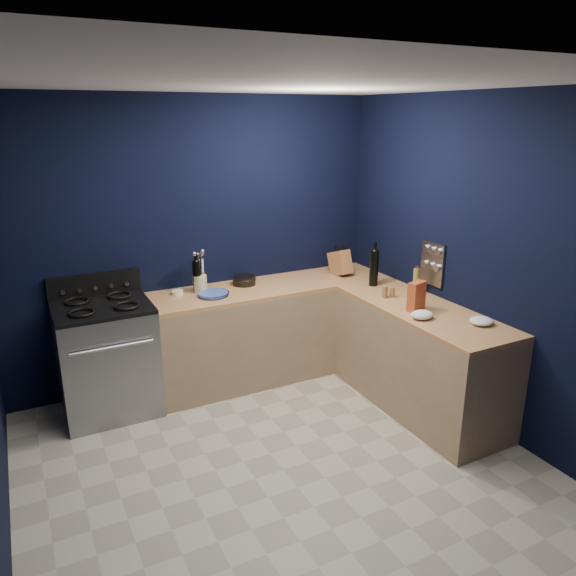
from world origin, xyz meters
TOP-DOWN VIEW (x-y plane):
  - floor at (0.00, 0.00)m, footprint 3.50×3.50m
  - ceiling at (0.00, 0.00)m, footprint 3.50×3.50m
  - wall_back at (0.00, 1.76)m, footprint 3.50×0.02m
  - wall_right at (1.76, 0.00)m, footprint 0.02×3.50m
  - wall_front at (0.00, -1.76)m, footprint 3.50×0.02m
  - cab_back at (0.60, 1.44)m, footprint 2.30×0.63m
  - top_back at (0.60, 1.44)m, footprint 2.30×0.63m
  - cab_right at (1.44, 0.29)m, footprint 0.63×1.67m
  - top_right at (1.44, 0.29)m, footprint 0.63×1.67m
  - gas_range at (-0.93, 1.42)m, footprint 0.76×0.66m
  - oven_door at (-0.93, 1.10)m, footprint 0.59×0.02m
  - cooktop at (-0.93, 1.42)m, footprint 0.76×0.66m
  - backguard at (-0.93, 1.72)m, footprint 0.76×0.06m
  - spice_panel at (1.74, 0.55)m, footprint 0.02×0.28m
  - wall_outlet at (0.00, 1.74)m, footprint 0.09×0.02m
  - plate_stack at (0.00, 1.38)m, footprint 0.29×0.29m
  - ramekin at (-0.26, 1.55)m, footprint 0.10×0.10m
  - utensil_crock at (-0.06, 1.54)m, footprint 0.14×0.14m
  - wine_bottle_back at (-0.09, 1.54)m, footprint 0.09×0.09m
  - lemon_basket at (0.38, 1.56)m, footprint 0.22×0.22m
  - knife_block at (1.36, 1.44)m, footprint 0.16×0.29m
  - wine_bottle_right at (1.44, 0.99)m, footprint 0.09×0.09m
  - oil_bottle at (1.63, 0.62)m, footprint 0.06×0.06m
  - spice_jar_near at (1.31, 0.65)m, footprint 0.06×0.06m
  - spice_jar_far at (1.38, 0.63)m, footprint 0.05×0.05m
  - crouton_bag at (1.35, 0.28)m, footprint 0.18×0.12m
  - towel_front at (1.26, 0.10)m, footprint 0.19×0.16m
  - towel_end at (1.58, -0.20)m, footprint 0.22×0.21m

SIDE VIEW (x-z plane):
  - floor at x=0.00m, z-range -0.02..0.00m
  - cab_back at x=0.60m, z-range 0.00..0.86m
  - cab_right at x=1.44m, z-range 0.00..0.86m
  - oven_door at x=-0.93m, z-range 0.24..0.66m
  - gas_range at x=-0.93m, z-range 0.00..0.92m
  - top_back at x=0.60m, z-range 0.86..0.90m
  - top_right at x=1.44m, z-range 0.86..0.90m
  - plate_stack at x=0.00m, z-range 0.90..0.93m
  - ramekin at x=-0.26m, z-range 0.90..0.94m
  - towel_end at x=1.58m, z-range 0.90..0.96m
  - towel_front at x=1.26m, z-range 0.90..0.96m
  - cooktop at x=-0.93m, z-range 0.92..0.95m
  - lemon_basket at x=0.38m, z-range 0.90..0.98m
  - spice_jar_far at x=1.38m, z-range 0.90..0.99m
  - spice_jar_near at x=1.31m, z-range 0.90..1.00m
  - utensil_crock at x=-0.06m, z-range 0.90..1.05m
  - oil_bottle at x=1.63m, z-range 0.90..1.13m
  - knife_block at x=1.36m, z-range 0.87..1.16m
  - crouton_bag at x=1.35m, z-range 0.90..1.14m
  - backguard at x=-0.93m, z-range 0.94..1.14m
  - wine_bottle_back at x=-0.09m, z-range 0.90..1.19m
  - wine_bottle_right at x=1.44m, z-range 0.90..1.23m
  - wall_outlet at x=0.00m, z-range 1.02..1.15m
  - spice_panel at x=1.74m, z-range 0.99..1.37m
  - wall_back at x=0.00m, z-range 0.00..2.60m
  - wall_right at x=1.76m, z-range 0.00..2.60m
  - wall_front at x=0.00m, z-range 0.00..2.60m
  - ceiling at x=0.00m, z-range 2.60..2.62m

